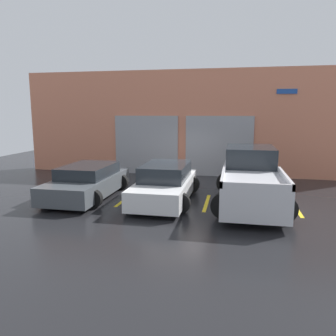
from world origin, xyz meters
TOP-DOWN VIEW (x-y plane):
  - ground_plane at (0.00, 0.00)m, footprint 28.00×28.00m
  - shophouse_building at (-0.01, 3.29)m, footprint 16.86×0.68m
  - pickup_truck at (2.94, -1.70)m, footprint 2.46×5.23m
  - sedan_white at (0.00, -1.99)m, footprint 2.15×4.37m
  - sedan_side at (-2.94, -2.00)m, footprint 2.22×4.34m
  - parking_stripe_far_left at (-4.41, -2.02)m, footprint 0.12×2.20m
  - parking_stripe_left at (-1.47, -2.02)m, footprint 0.12×2.20m
  - parking_stripe_centre at (1.47, -2.02)m, footprint 0.12×2.20m
  - parking_stripe_right at (4.41, -2.02)m, footprint 0.12×2.20m

SIDE VIEW (x-z plane):
  - ground_plane at x=0.00m, z-range 0.00..0.00m
  - parking_stripe_far_left at x=-4.41m, z-range 0.00..0.01m
  - parking_stripe_left at x=-1.47m, z-range 0.00..0.01m
  - parking_stripe_centre at x=1.47m, z-range 0.00..0.01m
  - parking_stripe_right at x=4.41m, z-range 0.00..0.01m
  - sedan_side at x=-2.94m, z-range -0.03..1.16m
  - sedan_white at x=0.00m, z-range -0.04..1.28m
  - pickup_truck at x=2.94m, z-range -0.07..1.78m
  - shophouse_building at x=-0.01m, z-range -0.03..5.14m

